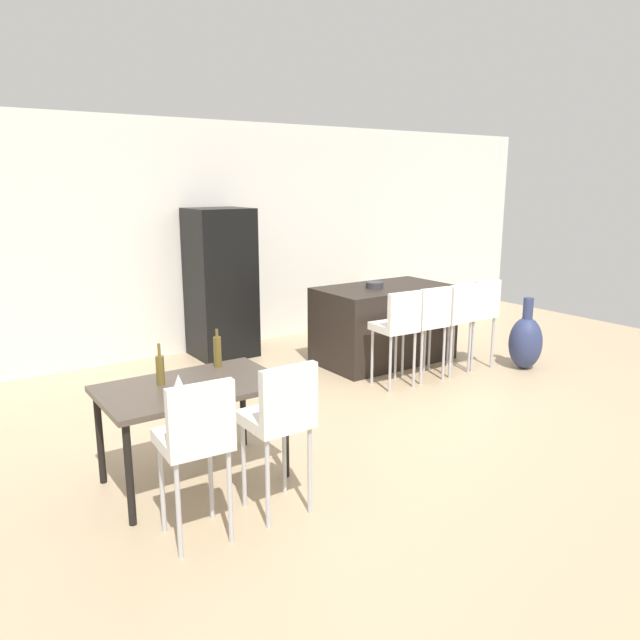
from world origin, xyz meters
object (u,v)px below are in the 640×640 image
object	(u,v)px
dining_chair_far	(280,415)
dining_table	(192,394)
wine_bottle_end	(218,351)
wine_glass_left	(179,381)
wine_bottle_near	(160,369)
floor_vase	(525,342)
bar_chair_far	(478,310)
refrigerator	(221,283)
fruit_bowl	(375,285)
bar_chair_right	(455,314)
kitchen_island	(384,324)
dining_chair_near	(196,435)
bar_chair_left	(398,324)
potted_plant	(374,307)
bar_chair_middle	(428,318)

from	to	relation	value
dining_chair_far	dining_table	bearing A→B (deg)	110.70
wine_bottle_end	wine_glass_left	bearing A→B (deg)	-135.57
wine_bottle_near	floor_vase	bearing A→B (deg)	3.13
bar_chair_far	refrigerator	world-z (taller)	refrigerator
fruit_bowl	floor_vase	xyz separation A→B (m)	(1.31, -1.20, -0.63)
bar_chair_right	dining_table	xyz separation A→B (m)	(-3.47, -0.72, -0.03)
dining_chair_far	wine_bottle_end	xyz separation A→B (m)	(0.06, 1.05, 0.17)
dining_chair_far	bar_chair_far	bearing A→B (deg)	22.60
kitchen_island	wine_bottle_near	world-z (taller)	wine_bottle_near
dining_chair_near	wine_glass_left	size ratio (longest dim) A/B	6.03
bar_chair_right	wine_glass_left	world-z (taller)	bar_chair_right
bar_chair_far	wine_bottle_end	bearing A→B (deg)	-172.90
bar_chair_left	refrigerator	xyz separation A→B (m)	(-0.99, 2.19, 0.22)
bar_chair_right	wine_glass_left	size ratio (longest dim) A/B	6.03
bar_chair_left	floor_vase	world-z (taller)	bar_chair_left
refrigerator	fruit_bowl	distance (m)	1.91
wine_bottle_end	dining_table	bearing A→B (deg)	-140.46
bar_chair_left	wine_bottle_end	bearing A→B (deg)	-169.07
bar_chair_left	wine_glass_left	distance (m)	2.95
potted_plant	bar_chair_right	bearing A→B (deg)	-105.97
kitchen_island	wine_glass_left	xyz separation A→B (m)	(-3.32, -1.80, 0.40)
refrigerator	floor_vase	xyz separation A→B (m)	(2.68, -2.54, -0.60)
dining_table	wine_bottle_near	size ratio (longest dim) A/B	4.20
bar_chair_right	floor_vase	distance (m)	0.98
floor_vase	bar_chair_right	bearing A→B (deg)	157.13
kitchen_island	bar_chair_far	size ratio (longest dim) A/B	1.53
bar_chair_left	wine_glass_left	bearing A→B (deg)	-161.14
dining_table	wine_glass_left	distance (m)	0.35
wine_bottle_near	dining_table	bearing A→B (deg)	-35.91
refrigerator	fruit_bowl	world-z (taller)	refrigerator
dining_table	fruit_bowl	distance (m)	3.39
refrigerator	floor_vase	world-z (taller)	refrigerator
refrigerator	dining_chair_far	bearing A→B (deg)	-109.95
kitchen_island	wine_bottle_near	bearing A→B (deg)	-156.50
dining_table	dining_chair_far	size ratio (longest dim) A/B	1.22
kitchen_island	bar_chair_middle	world-z (taller)	bar_chair_middle
bar_chair_middle	potted_plant	size ratio (longest dim) A/B	1.84
refrigerator	bar_chair_left	bearing A→B (deg)	-65.72
bar_chair_far	potted_plant	distance (m)	2.22
bar_chair_middle	floor_vase	world-z (taller)	bar_chair_middle
bar_chair_far	wine_bottle_near	bearing A→B (deg)	-171.60
bar_chair_right	dining_chair_near	distance (m)	4.04
wine_glass_left	floor_vase	distance (m)	4.55
bar_chair_far	dining_table	distance (m)	3.92
kitchen_island	potted_plant	distance (m)	1.64
potted_plant	bar_chair_far	bearing A→B (deg)	-96.23
bar_chair_middle	dining_chair_far	size ratio (longest dim) A/B	1.00
kitchen_island	floor_vase	bearing A→B (deg)	-45.82
wine_bottle_near	refrigerator	bearing A→B (deg)	57.14
dining_chair_far	kitchen_island	bearing A→B (deg)	39.27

